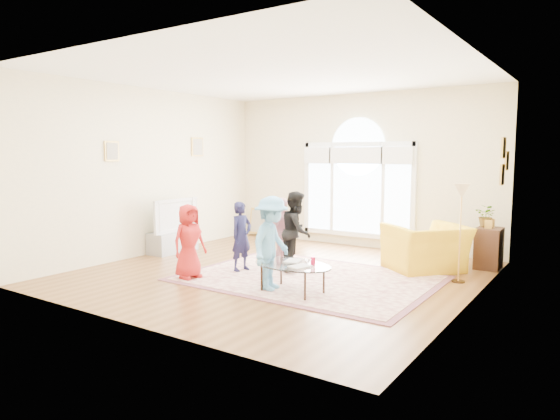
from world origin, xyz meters
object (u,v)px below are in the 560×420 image
Objects in this scene: television at (172,215)px; coffee_table at (292,265)px; area_rug at (309,278)px; armchair at (426,248)px; tv_console at (173,242)px.

coffee_table is at bearing -18.07° from television.
area_rug is 2.09m from armchair.
armchair is (4.69, 1.22, 0.18)m from tv_console.
area_rug is at bearing -5.63° from television.
television reaches higher than coffee_table.
area_rug is 3.18× the size of television.
area_rug is 0.95m from coffee_table.
armchair is (4.69, 1.22, -0.36)m from television.
television is 0.89× the size of coffee_table.
coffee_table is at bearing -75.01° from area_rug.
tv_console is at bearing 180.00° from television.
coffee_table is (3.55, -1.16, -0.34)m from television.
tv_console is 0.84× the size of armchair.
armchair is at bearing 14.56° from television.
television is at bearing 167.56° from coffee_table.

